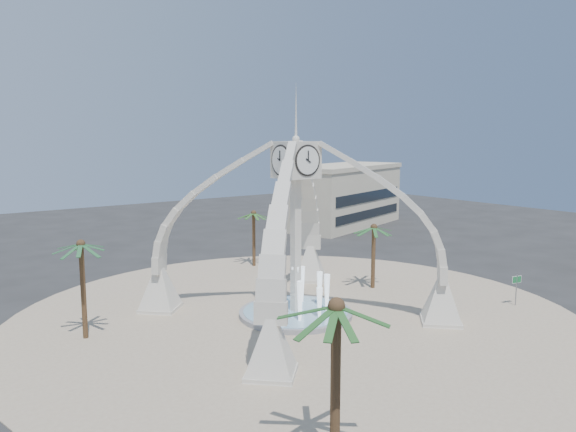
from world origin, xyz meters
TOP-DOWN VIEW (x-y plane):
  - ground at (0.00, 0.00)m, footprint 140.00×140.00m
  - plaza at (0.00, 0.00)m, footprint 40.00×40.00m
  - clock_tower at (-0.00, -0.00)m, footprint 17.94×17.94m
  - fountain at (0.00, 0.00)m, footprint 8.00×8.00m
  - building_ne at (30.00, 28.00)m, footprint 21.87×14.17m
  - palm_east at (9.66, 1.98)m, footprint 4.16×4.16m
  - palm_west at (-13.28, 4.44)m, footprint 3.80×3.80m
  - palm_north at (6.06, 14.57)m, footprint 3.57×3.57m
  - palm_south at (-9.71, -15.16)m, footprint 5.50×5.50m
  - street_sign at (14.72, -7.94)m, footprint 0.88×0.22m

SIDE VIEW (x-z plane):
  - ground at x=0.00m, z-range 0.00..0.00m
  - plaza at x=0.00m, z-range 0.00..0.06m
  - fountain at x=0.00m, z-range -1.52..2.10m
  - street_sign at x=14.72m, z-range 0.52..2.96m
  - building_ne at x=30.00m, z-range 0.01..8.61m
  - palm_east at x=9.66m, z-range 2.18..8.05m
  - palm_north at x=6.06m, z-range 2.24..8.13m
  - palm_west at x=-13.28m, z-range 2.60..9.34m
  - palm_south at x=-9.71m, z-range 2.68..9.83m
  - clock_tower at x=0.00m, z-range -1.66..14.64m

